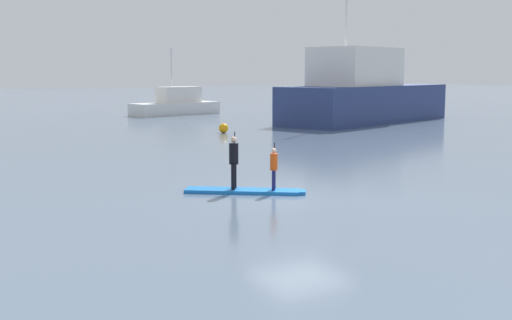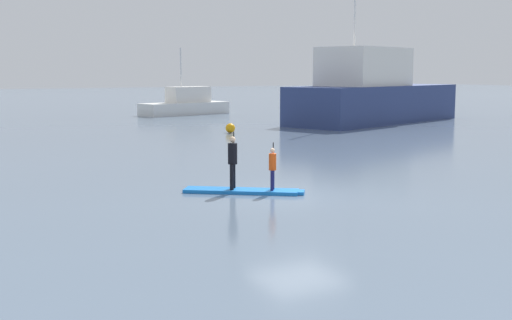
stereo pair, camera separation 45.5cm
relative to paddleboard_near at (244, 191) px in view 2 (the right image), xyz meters
The scene contains 7 objects.
ground_plane 1.58m from the paddleboard_near, 36.03° to the right, with size 240.00×240.00×0.00m, color slate.
paddleboard_near is the anchor object (origin of this frame).
paddler_adult 0.97m from the paddleboard_near, 142.23° to the left, with size 0.37×0.42×1.63m.
paddler_child_solo 1.10m from the paddleboard_near, 35.71° to the right, with size 0.31×0.35×1.34m.
fishing_boat_white_large 27.43m from the paddleboard_near, 43.98° to the left, with size 15.37×9.13×11.47m.
fishing_boat_green_midground 34.63m from the paddleboard_near, 70.16° to the left, with size 7.75×3.97×5.27m.
mooring_buoy_mid 18.44m from the paddleboard_near, 64.82° to the left, with size 0.54×0.54×0.54m, color orange.
Camera 2 is at (-9.87, -15.58, 3.45)m, focal length 46.42 mm.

